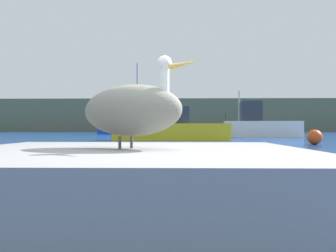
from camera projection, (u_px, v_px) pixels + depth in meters
ground_plane at (192, 220)px, 2.97m from camera, size 260.00×260.00×0.00m
hillside_backdrop at (176, 116)px, 78.81m from camera, size 140.00×14.80×7.13m
pier_dock at (130, 179)px, 3.34m from camera, size 3.48×3.19×0.61m
pelican at (131, 110)px, 3.34m from camera, size 1.31×1.06×0.88m
fishing_boat_blue at (124, 127)px, 44.49m from camera, size 6.62×2.58×5.33m
fishing_boat_white at (259, 125)px, 29.57m from camera, size 6.74×2.83×4.13m
fishing_boat_yellow at (171, 129)px, 22.65m from camera, size 7.68×2.70×5.21m
mooring_buoy at (315, 137)px, 16.48m from camera, size 0.73×0.73×0.73m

